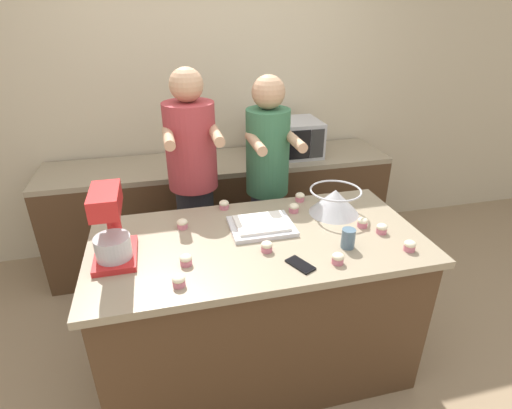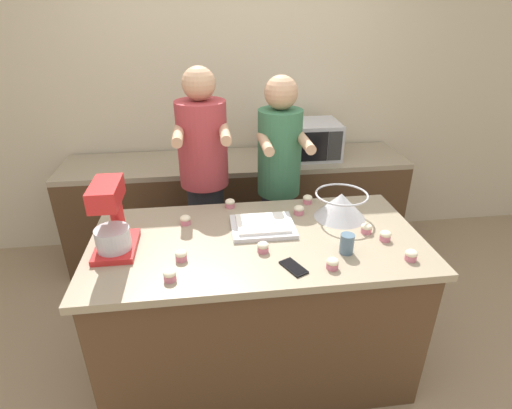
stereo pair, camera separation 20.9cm
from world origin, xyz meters
The scene contains 23 objects.
ground_plane centered at (0.00, 0.00, 0.00)m, with size 16.00×16.00×0.00m, color #937A5B.
back_wall centered at (0.00, 1.64, 1.35)m, with size 10.00×0.06×2.70m.
island_counter centered at (0.00, 0.00, 0.46)m, with size 1.76×0.88×0.91m.
back_counter centered at (0.00, 1.29, 0.45)m, with size 2.80×0.60×0.89m.
person_left centered at (-0.27, 0.72, 0.90)m, with size 0.34×0.50×1.70m.
person_right centered at (0.25, 0.72, 0.88)m, with size 0.32×0.49×1.64m.
stand_mixer centered at (-0.72, -0.02, 1.08)m, with size 0.20×0.30×0.37m.
mixing_bowl centered at (0.51, 0.18, 0.99)m, with size 0.30×0.30×0.15m.
baking_tray centered at (0.05, 0.10, 0.93)m, with size 0.35×0.28×0.04m.
microwave_oven centered at (0.57, 1.29, 1.04)m, with size 0.55×0.39×0.29m.
cell_phone centered at (0.14, -0.29, 0.92)m, with size 0.13×0.16×0.01m.
drinking_glass centered at (0.43, -0.19, 0.96)m, with size 0.07×0.07×0.10m.
cupcake_0 centered at (-0.12, 0.39, 0.94)m, with size 0.06×0.06×0.06m.
cupcake_1 centered at (-0.39, -0.15, 0.94)m, with size 0.06×0.06×0.06m.
cupcake_2 centered at (-0.44, -0.31, 0.94)m, with size 0.06×0.06×0.06m.
cupcake_3 centered at (-0.38, 0.21, 0.94)m, with size 0.06×0.06×0.06m.
cupcake_4 centered at (0.72, -0.30, 0.94)m, with size 0.06×0.06×0.06m.
cupcake_5 centered at (0.32, -0.32, 0.94)m, with size 0.06×0.06×0.06m.
cupcake_6 centered at (0.37, 0.38, 0.94)m, with size 0.06×0.06×0.06m.
cupcake_7 centered at (0.60, -0.02, 0.94)m, with size 0.06×0.06×0.06m.
cupcake_8 centered at (0.67, -0.11, 0.94)m, with size 0.06×0.06×0.06m.
cupcake_9 centered at (0.01, -0.13, 0.94)m, with size 0.06×0.06×0.06m.
cupcake_10 centered at (0.28, 0.24, 0.94)m, with size 0.06×0.06×0.06m.
Camera 1 is at (-0.45, -1.77, 2.02)m, focal length 28.00 mm.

